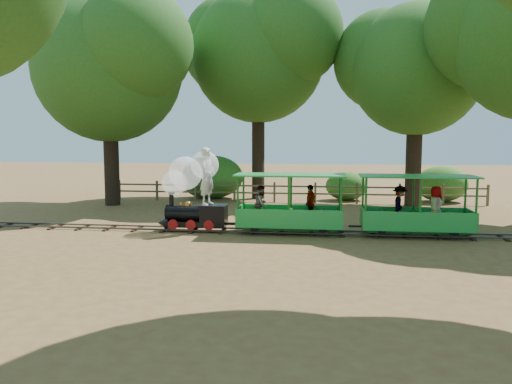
# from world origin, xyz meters

# --- Properties ---
(ground) EXTENTS (90.00, 90.00, 0.00)m
(ground) POSITION_xyz_m (0.00, 0.00, 0.00)
(ground) COLOR olive
(ground) RESTS_ON ground
(track) EXTENTS (22.00, 1.00, 0.10)m
(track) POSITION_xyz_m (0.00, 0.00, 0.07)
(track) COLOR #3F3D3A
(track) RESTS_ON ground
(locomotive) EXTENTS (2.41, 1.14, 2.89)m
(locomotive) POSITION_xyz_m (-3.04, 0.06, 1.60)
(locomotive) COLOR black
(locomotive) RESTS_ON ground
(carriage_front) EXTENTS (3.60, 1.49, 1.87)m
(carriage_front) POSITION_xyz_m (0.20, 0.02, 0.80)
(carriage_front) COLOR green
(carriage_front) RESTS_ON track
(carriage_rear) EXTENTS (3.60, 1.47, 1.87)m
(carriage_rear) POSITION_xyz_m (4.29, -0.01, 0.82)
(carriage_rear) COLOR green
(carriage_rear) RESTS_ON track
(oak_nw) EXTENTS (8.44, 7.43, 9.71)m
(oak_nw) POSITION_xyz_m (-8.53, 6.09, 6.69)
(oak_nw) COLOR #2D2116
(oak_nw) RESTS_ON ground
(oak_nc) EXTENTS (8.51, 7.49, 10.74)m
(oak_nc) POSITION_xyz_m (-2.03, 9.59, 7.68)
(oak_nc) COLOR #2D2116
(oak_nc) RESTS_ON ground
(oak_ne) EXTENTS (7.44, 6.55, 9.22)m
(oak_ne) POSITION_xyz_m (5.47, 7.58, 6.54)
(oak_ne) COLOR #2D2116
(oak_ne) RESTS_ON ground
(fence) EXTENTS (18.10, 0.10, 1.00)m
(fence) POSITION_xyz_m (0.00, 8.00, 0.58)
(fence) COLOR brown
(fence) RESTS_ON ground
(shrub_west) EXTENTS (2.37, 1.83, 1.64)m
(shrub_west) POSITION_xyz_m (-4.80, 9.30, 0.82)
(shrub_west) COLOR #2D6B1E
(shrub_west) RESTS_ON ground
(shrub_mid_w) EXTENTS (3.25, 2.50, 2.25)m
(shrub_mid_w) POSITION_xyz_m (-4.40, 9.30, 1.12)
(shrub_mid_w) COLOR #2D6B1E
(shrub_mid_w) RESTS_ON ground
(shrub_mid_e) EXTENTS (2.11, 1.62, 1.46)m
(shrub_mid_e) POSITION_xyz_m (2.56, 9.30, 0.73)
(shrub_mid_e) COLOR #2D6B1E
(shrub_mid_e) RESTS_ON ground
(shrub_east) EXTENTS (2.56, 1.97, 1.77)m
(shrub_east) POSITION_xyz_m (7.19, 9.30, 0.89)
(shrub_east) COLOR #2D6B1E
(shrub_east) RESTS_ON ground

